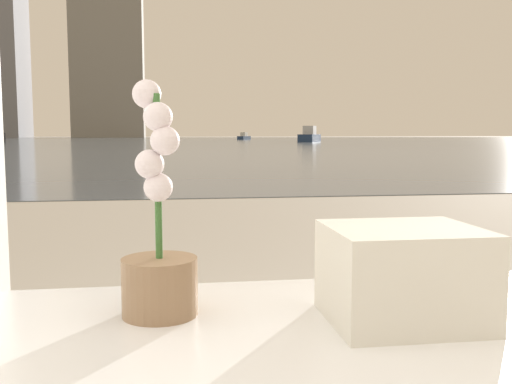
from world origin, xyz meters
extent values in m
cylinder|color=#8C6B4C|center=(-0.41, 0.87, 0.55)|extent=(0.13, 0.13, 0.10)
cylinder|color=#38662D|center=(-0.41, 0.87, 0.74)|extent=(0.01, 0.01, 0.28)
sphere|color=silver|center=(-0.43, 0.89, 0.88)|extent=(0.05, 0.05, 0.05)
sphere|color=silver|center=(-0.41, 0.86, 0.84)|extent=(0.05, 0.05, 0.05)
sphere|color=silver|center=(-0.40, 0.85, 0.80)|extent=(0.05, 0.05, 0.05)
sphere|color=silver|center=(-0.43, 0.86, 0.77)|extent=(0.05, 0.05, 0.05)
sphere|color=silver|center=(-0.41, 0.86, 0.73)|extent=(0.05, 0.05, 0.05)
cube|color=silver|center=(-0.01, 0.78, 0.52)|extent=(0.25, 0.22, 0.04)
cube|color=silver|center=(-0.01, 0.78, 0.56)|extent=(0.25, 0.22, 0.04)
cube|color=silver|center=(-0.01, 0.78, 0.60)|extent=(0.25, 0.22, 0.04)
cube|color=silver|center=(-0.01, 0.78, 0.64)|extent=(0.25, 0.22, 0.04)
cube|color=slate|center=(0.00, 62.00, 0.01)|extent=(180.00, 110.00, 0.01)
cube|color=navy|center=(12.81, 53.65, 0.37)|extent=(3.06, 4.29, 0.71)
cube|color=silver|center=(12.81, 53.65, 1.13)|extent=(1.59, 1.83, 0.82)
cube|color=navy|center=(9.08, 74.40, 0.23)|extent=(2.05, 2.66, 0.45)
cube|color=silver|center=(9.08, 74.40, 0.72)|extent=(1.04, 1.15, 0.51)
camera|label=1|loc=(-0.39, -0.11, 0.82)|focal=40.00mm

